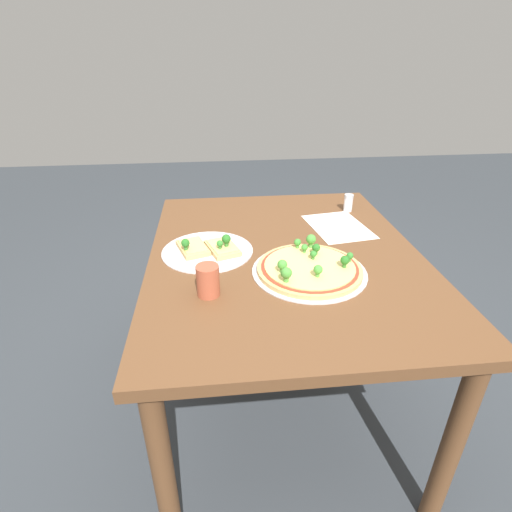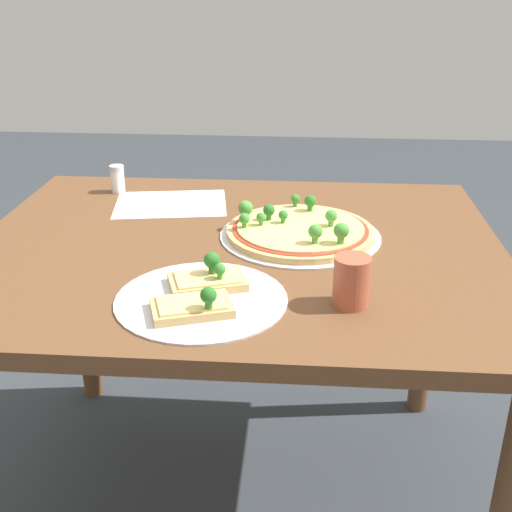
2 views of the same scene
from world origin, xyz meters
The scene contains 7 objects.
ground_plane centered at (0.00, 0.00, 0.00)m, with size 8.00×8.00×0.00m, color #33383D.
dining_table centered at (0.00, 0.00, 0.63)m, with size 1.17×0.94×0.72m.
pizza_tray_whole centered at (0.14, 0.05, 0.74)m, with size 0.37×0.37×0.07m.
pizza_tray_slice centered at (-0.04, -0.27, 0.73)m, with size 0.32×0.32×0.07m.
drinking_cup centered at (0.23, -0.27, 0.77)m, with size 0.07×0.07×0.09m, color #AD5138.
condiment_shaker centered at (-0.36, 0.34, 0.76)m, with size 0.04×0.04×0.07m.
paper_menu centered at (-0.20, 0.25, 0.72)m, with size 0.28×0.21×0.00m, color white.
Camera 2 is at (0.14, -1.30, 1.28)m, focal length 45.00 mm.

